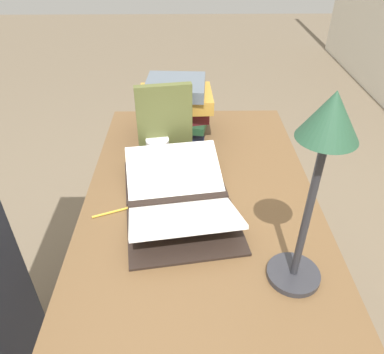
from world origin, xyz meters
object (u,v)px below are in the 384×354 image
Objects in this scene: open_book at (179,197)px; book_stack_tall at (176,106)px; reading_lamp at (322,155)px; pencil at (115,211)px; book_standing_upright at (165,121)px; coffee_mug at (158,149)px.

book_stack_tall reaches higher than open_book.
book_stack_tall is 0.85m from reading_lamp.
book_stack_tall is 2.13× the size of pencil.
open_book is at bearing 1.86° from book_stack_tall.
book_stack_tall is 0.17m from book_standing_upright.
reading_lamp is (0.59, 0.35, 0.23)m from book_standing_upright.
coffee_mug is at bearing -171.42° from open_book.
reading_lamp is at bearing 22.43° from book_stack_tall.
open_book is 0.20m from pencil.
pencil is (0.33, -0.14, -0.13)m from book_standing_upright.
open_book is at bearing 0.99° from book_standing_upright.
book_stack_tall is at bearing 159.99° from pencil.
open_book is 4.04× the size of pencil.
open_book is 0.32m from book_standing_upright.
open_book is 0.27m from coffee_mug.
open_book is 1.89× the size of book_stack_tall.
reading_lamp reaches higher than coffee_mug.
open_book is 1.09× the size of reading_lamp.
pencil is (0.04, -0.19, -0.02)m from open_book.
open_book is at bearing 101.52° from pencil.
reading_lamp is (0.75, 0.31, 0.24)m from book_stack_tall.
pencil is at bearing -20.82° from coffee_mug.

